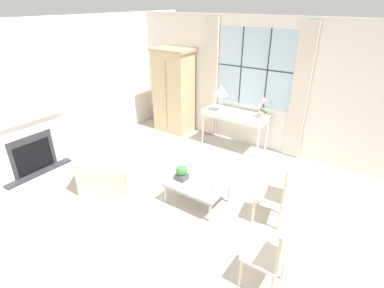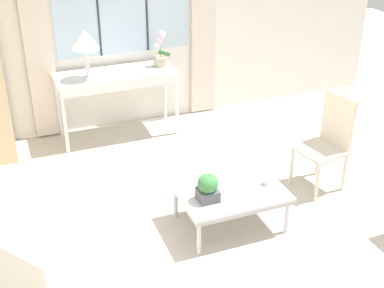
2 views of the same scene
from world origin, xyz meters
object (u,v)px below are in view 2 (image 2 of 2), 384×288
potted_orchid (160,52)px  pillar_candle (269,180)px  armchair_upholstered (46,274)px  coffee_table (231,193)px  side_chair_wooden (329,137)px  console_table (116,80)px  potted_plant_small (208,187)px  table_lamp (85,41)px

potted_orchid → pillar_candle: 2.40m
potted_orchid → pillar_candle: bearing=-83.0°
armchair_upholstered → coffee_table: bearing=14.0°
side_chair_wooden → armchair_upholstered: bearing=-166.2°
armchair_upholstered → side_chair_wooden: side_chair_wooden is taller
console_table → coffee_table: bearing=-77.4°
console_table → side_chair_wooden: 2.60m
console_table → potted_orchid: potted_orchid is taller
pillar_candle → potted_plant_small: bearing=-176.4°
table_lamp → side_chair_wooden: 2.87m
coffee_table → potted_plant_small: bearing=-164.0°
armchair_upholstered → side_chair_wooden: size_ratio=1.27×
potted_orchid → side_chair_wooden: bearing=-59.9°
console_table → armchair_upholstered: 2.97m
side_chair_wooden → pillar_candle: bearing=-159.0°
table_lamp → pillar_candle: table_lamp is taller
console_table → pillar_candle: (0.86, -2.27, -0.30)m
coffee_table → pillar_candle: (0.37, -0.04, 0.09)m
console_table → potted_orchid: bearing=4.4°
side_chair_wooden → pillar_candle: side_chair_wooden is taller
side_chair_wooden → potted_plant_small: size_ratio=3.83×
armchair_upholstered → coffee_table: 1.79m
potted_orchid → console_table: bearing=-175.6°
table_lamp → potted_plant_small: table_lamp is taller
potted_orchid → potted_plant_small: potted_orchid is taller
side_chair_wooden → potted_orchid: bearing=120.1°
potted_orchid → potted_plant_small: bearing=-98.4°
coffee_table → pillar_candle: 0.38m
console_table → potted_plant_small: bearing=-84.2°
armchair_upholstered → side_chair_wooden: (2.96, 0.73, 0.27)m
console_table → table_lamp: 0.64m
side_chair_wooden → table_lamp: bearing=138.0°
potted_plant_small → table_lamp: bearing=104.5°
potted_orchid → coffee_table: size_ratio=0.45×
side_chair_wooden → potted_plant_small: bearing=-166.1°
console_table → coffee_table: console_table is taller
table_lamp → console_table: bearing=12.5°
potted_plant_small → pillar_candle: bearing=3.6°
potted_orchid → coffee_table: (-0.08, -2.28, -0.65)m
potted_orchid → potted_plant_small: 2.42m
potted_orchid → armchair_upholstered: size_ratio=0.34×
table_lamp → side_chair_wooden: bearing=-42.0°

